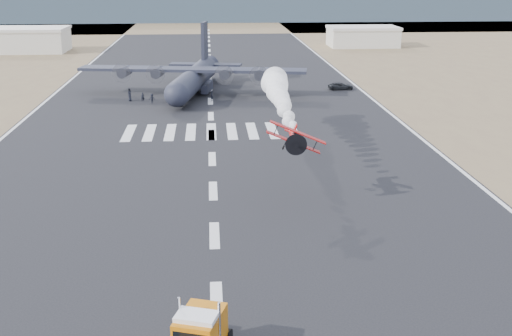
{
  "coord_description": "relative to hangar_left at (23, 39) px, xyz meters",
  "views": [
    {
      "loc": [
        -0.19,
        -41.5,
        23.3
      ],
      "look_at": [
        4.3,
        19.21,
        4.0
      ],
      "focal_mm": 45.0,
      "sensor_mm": 36.0,
      "label": 1
    }
  ],
  "objects": [
    {
      "name": "crew_d",
      "position": [
        44.94,
        -74.47,
        -2.58
      ],
      "size": [
        1.06,
        0.71,
        1.66
      ],
      "primitive_type": "imported",
      "rotation": [
        0.0,
        0.0,
        2.91
      ],
      "color": "black",
      "rests_on": "ground"
    },
    {
      "name": "crew_b",
      "position": [
        37.1,
        -68.17,
        -2.6
      ],
      "size": [
        0.85,
        0.92,
        1.62
      ],
      "primitive_type": "imported",
      "rotation": [
        0.0,
        0.0,
        5.32
      ],
      "color": "black",
      "rests_on": "ground"
    },
    {
      "name": "crew_c",
      "position": [
        41.72,
        -74.13,
        -2.56
      ],
      "size": [
        1.17,
        0.7,
        1.7
      ],
      "primitive_type": "imported",
      "rotation": [
        0.0,
        0.0,
        3.32
      ],
      "color": "black",
      "rests_on": "ground"
    },
    {
      "name": "ridge_seg_d",
      "position": [
        52.0,
        115.0,
        3.09
      ],
      "size": [
        150.0,
        50.0,
        13.0
      ],
      "primitive_type": "cube",
      "color": "gray",
      "rests_on": "ground"
    },
    {
      "name": "hangar_left",
      "position": [
        0.0,
        0.0,
        0.0
      ],
      "size": [
        24.5,
        14.5,
        6.7
      ],
      "color": "beige",
      "rests_on": "ground"
    },
    {
      "name": "aerobatic_biplane",
      "position": [
        60.34,
        -124.33,
        3.2
      ],
      "size": [
        5.67,
        5.42,
        3.5
      ],
      "rotation": [
        0.0,
        0.39,
        -0.04
      ],
      "color": "#A60E0B"
    },
    {
      "name": "hangar_right",
      "position": [
        98.0,
        5.0,
        -0.4
      ],
      "size": [
        20.5,
        12.5,
        5.9
      ],
      "color": "beige",
      "rests_on": "ground"
    },
    {
      "name": "crew_h",
      "position": [
        47.42,
        -70.16,
        -2.46
      ],
      "size": [
        0.97,
        0.66,
        1.89
      ],
      "primitive_type": "imported",
      "rotation": [
        0.0,
        0.0,
        6.18
      ],
      "color": "black",
      "rests_on": "ground"
    },
    {
      "name": "crew_g",
      "position": [
        52.25,
        -72.91,
        -2.48
      ],
      "size": [
        0.61,
        0.72,
        1.86
      ],
      "primitive_type": "imported",
      "rotation": [
        0.0,
        0.0,
        4.63
      ],
      "color": "black",
      "rests_on": "ground"
    },
    {
      "name": "support_vehicle",
      "position": [
        77.57,
        -63.59,
        -2.73
      ],
      "size": [
        4.97,
        2.43,
        1.36
      ],
      "primitive_type": "imported",
      "rotation": [
        0.0,
        0.0,
        1.61
      ],
      "color": "black",
      "rests_on": "ground"
    },
    {
      "name": "ridge_seg_c",
      "position": [
        -13.0,
        115.0,
        5.09
      ],
      "size": [
        150.0,
        50.0,
        17.0
      ],
      "primitive_type": "cube",
      "color": "gray",
      "rests_on": "ground"
    },
    {
      "name": "crew_f",
      "position": [
        48.05,
        -72.31,
        -2.58
      ],
      "size": [
        0.75,
        1.6,
        1.66
      ],
      "primitive_type": "imported",
      "rotation": [
        0.0,
        0.0,
        1.4
      ],
      "color": "black",
      "rests_on": "ground"
    },
    {
      "name": "crew_e",
      "position": [
        37.6,
        -71.81,
        -2.56
      ],
      "size": [
        0.9,
        0.96,
        1.69
      ],
      "primitive_type": "imported",
      "rotation": [
        0.0,
        0.0,
        5.37
      ],
      "color": "black",
      "rests_on": "ground"
    },
    {
      "name": "scrub_far",
      "position": [
        52.0,
        85.0,
        -3.41
      ],
      "size": [
        500.0,
        80.0,
        0.0
      ],
      "primitive_type": "cube",
      "color": "brown",
      "rests_on": "ground"
    },
    {
      "name": "smoke_trail",
      "position": [
        61.32,
        -97.7,
        3.43
      ],
      "size": [
        3.8,
        32.64,
        3.8
      ],
      "rotation": [
        0.0,
        0.0,
        -0.04
      ],
      "color": "white"
    },
    {
      "name": "transport_aircraft",
      "position": [
        49.1,
        -64.82,
        -0.23
      ],
      "size": [
        42.65,
        34.95,
        12.33
      ],
      "rotation": [
        0.0,
        0.0,
        -0.17
      ],
      "color": "#202230",
      "rests_on": "ground"
    },
    {
      "name": "crew_a",
      "position": [
        39.96,
        -72.42,
        -2.6
      ],
      "size": [
        0.63,
        0.53,
        1.62
      ],
      "primitive_type": "imported",
      "rotation": [
        0.0,
        0.0,
        0.08
      ],
      "color": "black",
      "rests_on": "ground"
    },
    {
      "name": "ridge_seg_e",
      "position": [
        117.0,
        115.0,
        4.09
      ],
      "size": [
        150.0,
        50.0,
        15.0
      ],
      "primitive_type": "cube",
      "color": "gray",
      "rests_on": "ground"
    },
    {
      "name": "ground",
      "position": [
        52.0,
        -145.0,
        -3.41
      ],
      "size": [
        500.0,
        500.0,
        0.0
      ],
      "primitive_type": "plane",
      "color": "black",
      "rests_on": "ground"
    },
    {
      "name": "runway_markings",
      "position": [
        52.0,
        -85.0,
        -3.4
      ],
      "size": [
        60.0,
        260.0,
        0.01
      ],
      "primitive_type": null,
      "color": "silver",
      "rests_on": "ground"
    }
  ]
}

